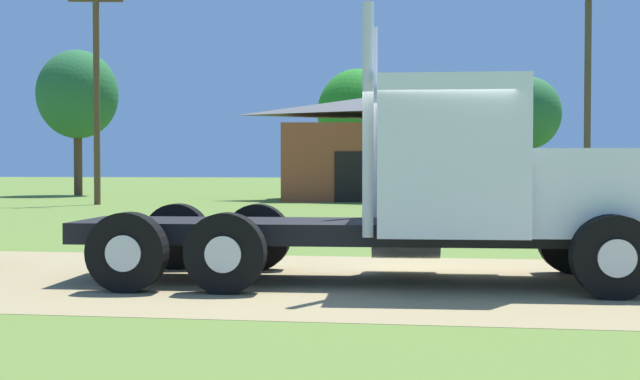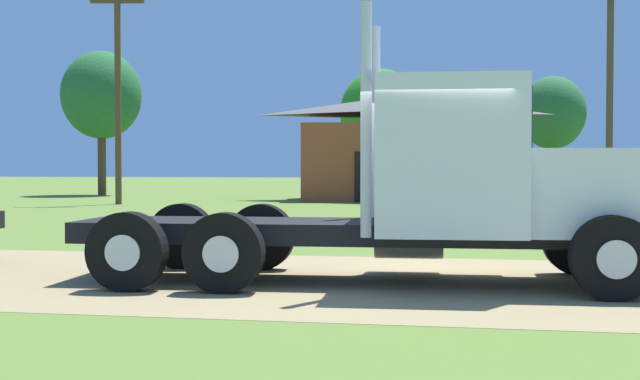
{
  "view_description": "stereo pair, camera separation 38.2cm",
  "coord_description": "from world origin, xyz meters",
  "px_view_note": "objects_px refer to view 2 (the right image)",
  "views": [
    {
      "loc": [
        0.37,
        -11.42,
        1.58
      ],
      "look_at": [
        -1.23,
        -0.37,
        1.26
      ],
      "focal_mm": 47.23,
      "sensor_mm": 36.0,
      "label": 1
    },
    {
      "loc": [
        0.75,
        -11.36,
        1.58
      ],
      "look_at": [
        -1.23,
        -0.37,
        1.26
      ],
      "focal_mm": 47.23,
      "sensor_mm": 36.0,
      "label": 2
    }
  ],
  "objects_px": {
    "utility_pole_near": "(118,90)",
    "shed_building": "(404,149)",
    "utility_pole_far": "(610,88)",
    "truck_foreground_white": "(461,189)"
  },
  "relations": [
    {
      "from": "utility_pole_near",
      "to": "shed_building",
      "type": "bearing_deg",
      "value": 29.83
    },
    {
      "from": "shed_building",
      "to": "utility_pole_far",
      "type": "xyz_separation_m",
      "value": [
        8.3,
        -4.94,
        2.26
      ]
    },
    {
      "from": "shed_building",
      "to": "utility_pole_far",
      "type": "relative_size",
      "value": 1.19
    },
    {
      "from": "shed_building",
      "to": "utility_pole_far",
      "type": "height_order",
      "value": "utility_pole_far"
    },
    {
      "from": "utility_pole_far",
      "to": "shed_building",
      "type": "bearing_deg",
      "value": 149.24
    },
    {
      "from": "truck_foreground_white",
      "to": "utility_pole_far",
      "type": "height_order",
      "value": "utility_pole_far"
    },
    {
      "from": "shed_building",
      "to": "utility_pole_near",
      "type": "height_order",
      "value": "utility_pole_near"
    },
    {
      "from": "truck_foreground_white",
      "to": "utility_pole_near",
      "type": "relative_size",
      "value": 0.93
    },
    {
      "from": "truck_foreground_white",
      "to": "utility_pole_near",
      "type": "distance_m",
      "value": 25.64
    },
    {
      "from": "shed_building",
      "to": "utility_pole_near",
      "type": "bearing_deg",
      "value": -150.17
    }
  ]
}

